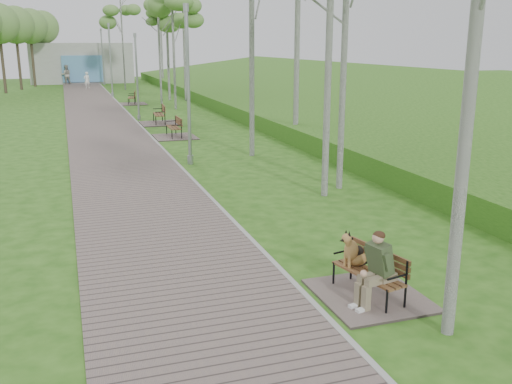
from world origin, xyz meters
TOP-DOWN VIEW (x-y plane):
  - ground at (0.00, 0.00)m, footprint 120.00×120.00m
  - walkway at (-1.75, 21.50)m, footprint 3.50×67.00m
  - kerb at (0.00, 21.50)m, footprint 0.10×67.00m
  - embankment at (12.00, 20.00)m, footprint 14.00×70.00m
  - building_north at (-1.50, 50.97)m, footprint 10.00×5.20m
  - bench_main at (0.91, -4.38)m, footprint 1.65×1.83m
  - bench_second at (0.96, 12.75)m, footprint 1.78×1.98m
  - bench_third at (1.03, 17.27)m, footprint 1.94×2.15m
  - bench_far at (0.82, 27.43)m, footprint 1.80×2.00m
  - lamp_post_near at (0.44, 6.94)m, footprint 0.20×0.20m
  - lamp_post_second at (0.25, 19.14)m, footprint 0.17×0.17m
  - lamp_post_third at (0.06, 33.42)m, footprint 0.21×0.21m
  - lamp_post_far at (0.36, 46.82)m, footprint 0.21×0.21m
  - pedestrian_near at (-1.44, 42.21)m, footprint 0.63×0.50m
  - pedestrian_far at (-3.13, 48.13)m, footprint 0.98×0.79m
  - birch_mid_c at (3.06, 23.56)m, footprint 2.60×2.60m
  - birch_far_b at (2.80, 27.27)m, footprint 2.69×2.69m
  - birch_far_c at (3.72, 29.40)m, footprint 2.31×2.31m
  - birch_distant_a at (1.68, 39.91)m, footprint 2.27×2.27m

SIDE VIEW (x-z plane):
  - ground at x=0.00m, z-range 0.00..0.00m
  - embankment at x=12.00m, z-range -0.80..0.80m
  - walkway at x=-1.75m, z-range 0.00..0.04m
  - kerb at x=0.00m, z-range 0.00..0.05m
  - bench_second at x=0.96m, z-range -0.34..0.75m
  - bench_far at x=0.82m, z-range -0.35..0.76m
  - bench_third at x=1.03m, z-range -0.37..0.82m
  - bench_main at x=0.91m, z-range -0.32..1.12m
  - pedestrian_near at x=-1.44m, z-range 0.00..1.50m
  - pedestrian_far at x=-3.13m, z-range 0.00..1.93m
  - building_north at x=-1.50m, z-range -0.01..3.99m
  - lamp_post_second at x=0.25m, z-range -0.15..4.36m
  - lamp_post_near at x=0.44m, z-range -0.17..5.07m
  - lamp_post_far at x=0.36m, z-range -0.17..5.16m
  - lamp_post_third at x=0.06m, z-range -0.18..5.26m
  - birch_far_c at x=3.72m, z-range 2.26..10.18m
  - birch_mid_c at x=3.06m, z-range 2.29..10.31m
  - birch_far_b at x=2.80m, z-range 2.30..10.35m
  - birch_distant_a at x=1.68m, z-range 2.39..10.77m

